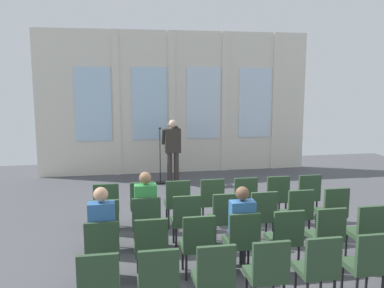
{
  "coord_description": "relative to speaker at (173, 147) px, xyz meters",
  "views": [
    {
      "loc": [
        -1.72,
        -6.12,
        2.82
      ],
      "look_at": [
        -0.09,
        2.98,
        1.36
      ],
      "focal_mm": 38.27,
      "sensor_mm": 36.0,
      "label": 1
    }
  ],
  "objects": [
    {
      "name": "chair_r3_c2",
      "position": [
        -0.35,
        -6.39,
        -0.49
      ],
      "size": [
        0.46,
        0.44,
        0.94
      ],
      "color": "black",
      "rests_on": "ground"
    },
    {
      "name": "chair_r1_c1",
      "position": [
        -1.01,
        -4.33,
        -0.49
      ],
      "size": [
        0.46,
        0.44,
        0.94
      ],
      "color": "black",
      "rests_on": "ground"
    },
    {
      "name": "ground_plane",
      "position": [
        0.32,
        -4.69,
        -1.03
      ],
      "size": [
        15.99,
        15.99,
        0.0
      ],
      "primitive_type": "plane",
      "color": "#4C4C51"
    },
    {
      "name": "chair_r1_c4",
      "position": [
        0.99,
        -4.33,
        -0.49
      ],
      "size": [
        0.46,
        0.44,
        0.94
      ],
      "color": "black",
      "rests_on": "ground"
    },
    {
      "name": "chair_r3_c1",
      "position": [
        -1.01,
        -6.39,
        -0.49
      ],
      "size": [
        0.46,
        0.44,
        0.94
      ],
      "color": "black",
      "rests_on": "ground"
    },
    {
      "name": "chair_r3_c0",
      "position": [
        -1.68,
        -6.39,
        -0.49
      ],
      "size": [
        0.46,
        0.44,
        0.94
      ],
      "color": "black",
      "rests_on": "ground"
    },
    {
      "name": "chair_r0_c5",
      "position": [
        1.65,
        -3.3,
        -0.49
      ],
      "size": [
        0.46,
        0.44,
        0.94
      ],
      "color": "black",
      "rests_on": "ground"
    },
    {
      "name": "rear_partition",
      "position": [
        0.36,
        1.45,
        1.1
      ],
      "size": [
        8.19,
        0.14,
        4.25
      ],
      "color": "silver",
      "rests_on": "ground"
    },
    {
      "name": "chair_r0_c3",
      "position": [
        0.32,
        -3.3,
        -0.49
      ],
      "size": [
        0.46,
        0.44,
        0.94
      ],
      "color": "black",
      "rests_on": "ground"
    },
    {
      "name": "chair_r1_c2",
      "position": [
        -0.35,
        -4.33,
        -0.49
      ],
      "size": [
        0.46,
        0.44,
        0.94
      ],
      "color": "black",
      "rests_on": "ground"
    },
    {
      "name": "chair_r1_c0",
      "position": [
        -1.68,
        -4.33,
        -0.49
      ],
      "size": [
        0.46,
        0.44,
        0.94
      ],
      "color": "black",
      "rests_on": "ground"
    },
    {
      "name": "chair_r2_c6",
      "position": [
        2.32,
        -5.36,
        -0.49
      ],
      "size": [
        0.46,
        0.44,
        0.94
      ],
      "color": "black",
      "rests_on": "ground"
    },
    {
      "name": "chair_r0_c1",
      "position": [
        -1.01,
        -3.3,
        -0.49
      ],
      "size": [
        0.46,
        0.44,
        0.94
      ],
      "color": "black",
      "rests_on": "ground"
    },
    {
      "name": "chair_r0_c6",
      "position": [
        2.32,
        -3.3,
        -0.49
      ],
      "size": [
        0.46,
        0.44,
        0.94
      ],
      "color": "black",
      "rests_on": "ground"
    },
    {
      "name": "chair_r0_c2",
      "position": [
        -0.35,
        -3.3,
        -0.49
      ],
      "size": [
        0.46,
        0.44,
        0.94
      ],
      "color": "black",
      "rests_on": "ground"
    },
    {
      "name": "chair_r0_c4",
      "position": [
        0.99,
        -3.3,
        -0.49
      ],
      "size": [
        0.46,
        0.44,
        0.94
      ],
      "color": "black",
      "rests_on": "ground"
    },
    {
      "name": "chair_r2_c2",
      "position": [
        -0.35,
        -5.36,
        -0.49
      ],
      "size": [
        0.46,
        0.44,
        0.94
      ],
      "color": "black",
      "rests_on": "ground"
    },
    {
      "name": "chair_r2_c1",
      "position": [
        -1.01,
        -5.36,
        -0.49
      ],
      "size": [
        0.46,
        0.44,
        0.94
      ],
      "color": "black",
      "rests_on": "ground"
    },
    {
      "name": "chair_r1_c3",
      "position": [
        0.32,
        -4.33,
        -0.49
      ],
      "size": [
        0.46,
        0.44,
        0.94
      ],
      "color": "black",
      "rests_on": "ground"
    },
    {
      "name": "audience_r2_c0",
      "position": [
        -1.68,
        -5.28,
        -0.26
      ],
      "size": [
        0.36,
        0.39,
        1.38
      ],
      "color": "#2D2D33",
      "rests_on": "ground"
    },
    {
      "name": "chair_r3_c4",
      "position": [
        0.99,
        -6.39,
        -0.49
      ],
      "size": [
        0.46,
        0.44,
        0.94
      ],
      "color": "black",
      "rests_on": "ground"
    },
    {
      "name": "mic_stand",
      "position": [
        -0.33,
        0.13,
        -0.69
      ],
      "size": [
        0.28,
        0.28,
        1.55
      ],
      "color": "black",
      "rests_on": "ground"
    },
    {
      "name": "audience_r2_c3",
      "position": [
        0.32,
        -5.28,
        -0.3
      ],
      "size": [
        0.36,
        0.39,
        1.3
      ],
      "color": "#2D2D33",
      "rests_on": "ground"
    },
    {
      "name": "audience_r1_c1",
      "position": [
        -1.01,
        -4.25,
        -0.28
      ],
      "size": [
        0.36,
        0.39,
        1.34
      ],
      "color": "#2D2D33",
      "rests_on": "ground"
    },
    {
      "name": "chair_r2_c0",
      "position": [
        -1.68,
        -5.36,
        -0.49
      ],
      "size": [
        0.46,
        0.44,
        0.94
      ],
      "color": "black",
      "rests_on": "ground"
    },
    {
      "name": "speaker",
      "position": [
        0.0,
        0.0,
        0.0
      ],
      "size": [
        0.5,
        0.69,
        1.76
      ],
      "color": "#332D28",
      "rests_on": "ground"
    },
    {
      "name": "chair_r2_c3",
      "position": [
        0.32,
        -5.36,
        -0.49
      ],
      "size": [
        0.46,
        0.44,
        0.94
      ],
      "color": "black",
      "rests_on": "ground"
    },
    {
      "name": "chair_r1_c5",
      "position": [
        1.65,
        -4.33,
        -0.49
      ],
      "size": [
        0.46,
        0.44,
        0.94
      ],
      "color": "black",
      "rests_on": "ground"
    },
    {
      "name": "chair_r3_c5",
      "position": [
        1.65,
        -6.39,
        -0.49
      ],
      "size": [
        0.46,
        0.44,
        0.94
      ],
      "color": "black",
      "rests_on": "ground"
    },
    {
      "name": "chair_r0_c0",
      "position": [
        -1.68,
        -3.3,
        -0.49
      ],
      "size": [
        0.46,
        0.44,
        0.94
      ],
      "color": "black",
      "rests_on": "ground"
    },
    {
      "name": "chair_r2_c5",
      "position": [
        1.65,
        -5.36,
        -0.49
      ],
      "size": [
        0.46,
        0.44,
        0.94
      ],
      "color": "black",
      "rests_on": "ground"
    },
    {
      "name": "chair_r1_c6",
      "position": [
        2.32,
        -4.33,
        -0.49
      ],
      "size": [
        0.46,
        0.44,
        0.94
      ],
      "color": "black",
      "rests_on": "ground"
    },
    {
      "name": "chair_r2_c4",
      "position": [
        0.99,
        -5.36,
        -0.49
      ],
      "size": [
        0.46,
        0.44,
        0.94
      ],
      "color": "black",
      "rests_on": "ground"
    },
    {
      "name": "chair_r3_c3",
      "position": [
        0.32,
        -6.39,
        -0.49
      ],
      "size": [
        0.46,
        0.44,
        0.94
      ],
      "color": "black",
      "rests_on": "ground"
    }
  ]
}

